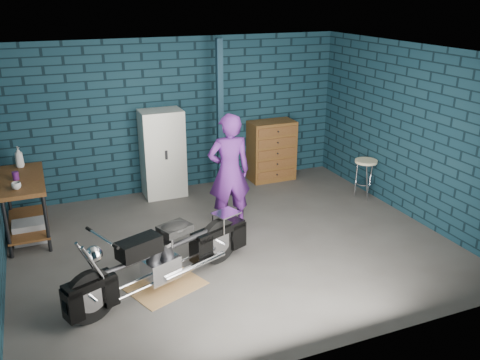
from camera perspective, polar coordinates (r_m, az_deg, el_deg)
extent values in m
plane|color=#4A4845|center=(7.36, -0.85, -7.27)|extent=(6.00, 6.00, 0.00)
cube|color=#112B38|center=(9.12, -6.73, 7.23)|extent=(6.00, 0.02, 2.70)
cube|color=#112B38|center=(8.36, 18.67, 5.04)|extent=(0.02, 5.00, 2.70)
cube|color=silver|center=(6.54, -0.98, 14.12)|extent=(6.00, 5.00, 0.02)
cube|color=#132C3D|center=(8.77, -2.25, 6.82)|extent=(0.10, 0.10, 2.70)
cube|color=brown|center=(8.05, -22.88, -2.87)|extent=(0.60, 1.40, 0.91)
cube|color=olive|center=(6.47, -8.31, -11.70)|extent=(1.04, 0.92, 0.01)
imported|color=#531E73|center=(7.57, -1.22, 0.93)|extent=(0.69, 0.49, 1.78)
cube|color=gray|center=(8.00, -22.42, -5.33)|extent=(0.48, 0.34, 0.30)
cube|color=silver|center=(8.92, -8.67, 2.94)|extent=(0.72, 0.51, 1.53)
cube|color=brown|center=(9.66, 3.60, 3.29)|extent=(0.85, 0.47, 1.14)
imported|color=beige|center=(7.47, -23.82, -0.60)|extent=(0.15, 0.15, 0.10)
cylinder|color=#49175C|center=(7.85, -23.89, 0.44)|extent=(0.11, 0.11, 0.12)
imported|color=gray|center=(8.36, -23.57, 2.39)|extent=(0.16, 0.16, 0.32)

